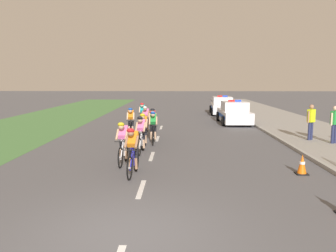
{
  "coord_description": "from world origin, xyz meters",
  "views": [
    {
      "loc": [
        0.96,
        -6.21,
        2.96
      ],
      "look_at": [
        0.61,
        7.42,
        1.1
      ],
      "focal_mm": 36.74,
      "sensor_mm": 36.0,
      "label": 1
    }
  ],
  "objects_px": {
    "cyclist_seventh": "(153,122)",
    "police_car_second": "(222,106)",
    "cyclist_fifth": "(153,127)",
    "cyclist_sixth": "(131,122)",
    "cyclist_ninth": "(142,114)",
    "cyclist_lead": "(133,151)",
    "cyclist_third": "(141,134)",
    "cyclist_eighth": "(146,119)",
    "cyclist_fourth": "(143,130)",
    "cyclist_second": "(123,142)",
    "police_car_nearest": "(234,113)",
    "spectator_back": "(335,122)",
    "traffic_cone_mid": "(302,165)",
    "spectator_closest": "(311,120)"
  },
  "relations": [
    {
      "from": "cyclist_ninth",
      "to": "police_car_second",
      "type": "distance_m",
      "value": 10.09
    },
    {
      "from": "cyclist_fourth",
      "to": "spectator_back",
      "type": "height_order",
      "value": "spectator_back"
    },
    {
      "from": "cyclist_eighth",
      "to": "cyclist_sixth",
      "type": "bearing_deg",
      "value": -122.42
    },
    {
      "from": "cyclist_second",
      "to": "cyclist_third",
      "type": "xyz_separation_m",
      "value": [
        0.44,
        1.89,
        0.0
      ]
    },
    {
      "from": "cyclist_seventh",
      "to": "police_car_nearest",
      "type": "bearing_deg",
      "value": 49.02
    },
    {
      "from": "cyclist_lead",
      "to": "traffic_cone_mid",
      "type": "distance_m",
      "value": 5.31
    },
    {
      "from": "cyclist_third",
      "to": "cyclist_eighth",
      "type": "relative_size",
      "value": 1.0
    },
    {
      "from": "spectator_closest",
      "to": "cyclist_sixth",
      "type": "bearing_deg",
      "value": 170.82
    },
    {
      "from": "cyclist_lead",
      "to": "spectator_closest",
      "type": "relative_size",
      "value": 1.03
    },
    {
      "from": "cyclist_seventh",
      "to": "cyclist_second",
      "type": "bearing_deg",
      "value": -96.47
    },
    {
      "from": "cyclist_fifth",
      "to": "cyclist_sixth",
      "type": "distance_m",
      "value": 2.28
    },
    {
      "from": "cyclist_third",
      "to": "cyclist_fifth",
      "type": "xyz_separation_m",
      "value": [
        0.34,
        2.09,
        0.0
      ]
    },
    {
      "from": "cyclist_third",
      "to": "cyclist_eighth",
      "type": "bearing_deg",
      "value": 93.05
    },
    {
      "from": "cyclist_lead",
      "to": "cyclist_seventh",
      "type": "height_order",
      "value": "same"
    },
    {
      "from": "cyclist_fourth",
      "to": "police_car_nearest",
      "type": "relative_size",
      "value": 0.39
    },
    {
      "from": "cyclist_second",
      "to": "cyclist_ninth",
      "type": "bearing_deg",
      "value": 91.68
    },
    {
      "from": "cyclist_third",
      "to": "cyclist_ninth",
      "type": "height_order",
      "value": "same"
    },
    {
      "from": "cyclist_third",
      "to": "police_car_second",
      "type": "relative_size",
      "value": 0.38
    },
    {
      "from": "cyclist_fifth",
      "to": "cyclist_ninth",
      "type": "distance_m",
      "value": 5.7
    },
    {
      "from": "cyclist_sixth",
      "to": "police_car_second",
      "type": "distance_m",
      "value": 13.37
    },
    {
      "from": "cyclist_lead",
      "to": "cyclist_third",
      "type": "bearing_deg",
      "value": 91.31
    },
    {
      "from": "cyclist_fourth",
      "to": "traffic_cone_mid",
      "type": "distance_m",
      "value": 6.78
    },
    {
      "from": "police_car_nearest",
      "to": "police_car_second",
      "type": "height_order",
      "value": "same"
    },
    {
      "from": "police_car_nearest",
      "to": "spectator_back",
      "type": "distance_m",
      "value": 8.47
    },
    {
      "from": "cyclist_third",
      "to": "cyclist_lead",
      "type": "bearing_deg",
      "value": -88.69
    },
    {
      "from": "police_car_second",
      "to": "spectator_back",
      "type": "height_order",
      "value": "spectator_back"
    },
    {
      "from": "cyclist_second",
      "to": "cyclist_third",
      "type": "bearing_deg",
      "value": 76.88
    },
    {
      "from": "cyclist_eighth",
      "to": "cyclist_lead",
      "type": "bearing_deg",
      "value": -87.63
    },
    {
      "from": "cyclist_eighth",
      "to": "cyclist_ninth",
      "type": "relative_size",
      "value": 1.0
    },
    {
      "from": "cyclist_third",
      "to": "spectator_back",
      "type": "height_order",
      "value": "spectator_back"
    },
    {
      "from": "police_car_second",
      "to": "cyclist_second",
      "type": "bearing_deg",
      "value": -107.96
    },
    {
      "from": "cyclist_sixth",
      "to": "cyclist_lead",
      "type": "bearing_deg",
      "value": -81.93
    },
    {
      "from": "cyclist_lead",
      "to": "police_car_second",
      "type": "distance_m",
      "value": 19.75
    },
    {
      "from": "spectator_back",
      "to": "traffic_cone_mid",
      "type": "bearing_deg",
      "value": -123.13
    },
    {
      "from": "cyclist_lead",
      "to": "cyclist_ninth",
      "type": "bearing_deg",
      "value": 94.16
    },
    {
      "from": "police_car_nearest",
      "to": "police_car_second",
      "type": "relative_size",
      "value": 0.98
    },
    {
      "from": "cyclist_eighth",
      "to": "cyclist_ninth",
      "type": "distance_m",
      "value": 2.68
    },
    {
      "from": "cyclist_second",
      "to": "police_car_second",
      "type": "relative_size",
      "value": 0.38
    },
    {
      "from": "cyclist_seventh",
      "to": "traffic_cone_mid",
      "type": "relative_size",
      "value": 2.69
    },
    {
      "from": "cyclist_third",
      "to": "spectator_back",
      "type": "relative_size",
      "value": 1.03
    },
    {
      "from": "cyclist_fifth",
      "to": "cyclist_lead",
      "type": "bearing_deg",
      "value": -92.81
    },
    {
      "from": "cyclist_seventh",
      "to": "spectator_back",
      "type": "distance_m",
      "value": 8.48
    },
    {
      "from": "traffic_cone_mid",
      "to": "spectator_closest",
      "type": "bearing_deg",
      "value": 66.96
    },
    {
      "from": "police_car_nearest",
      "to": "traffic_cone_mid",
      "type": "bearing_deg",
      "value": -89.73
    },
    {
      "from": "cyclist_seventh",
      "to": "spectator_back",
      "type": "bearing_deg",
      "value": -13.57
    },
    {
      "from": "cyclist_seventh",
      "to": "spectator_closest",
      "type": "relative_size",
      "value": 1.03
    },
    {
      "from": "cyclist_fourth",
      "to": "cyclist_second",
      "type": "bearing_deg",
      "value": -97.9
    },
    {
      "from": "cyclist_seventh",
      "to": "police_car_second",
      "type": "height_order",
      "value": "police_car_second"
    },
    {
      "from": "traffic_cone_mid",
      "to": "spectator_back",
      "type": "distance_m",
      "value": 5.69
    },
    {
      "from": "cyclist_lead",
      "to": "cyclist_second",
      "type": "distance_m",
      "value": 1.46
    }
  ]
}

